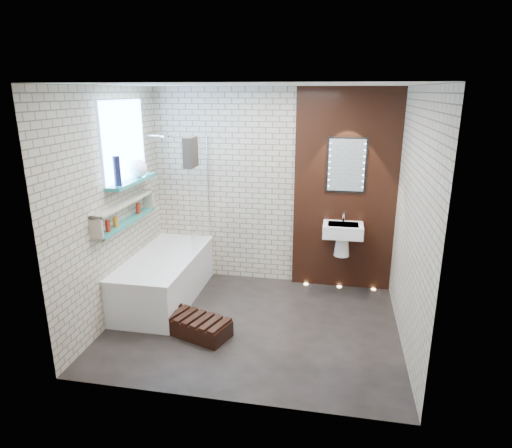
% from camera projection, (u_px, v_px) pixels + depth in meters
% --- Properties ---
extents(ground, '(3.20, 3.20, 0.00)m').
position_uv_depth(ground, '(254.00, 325.00, 5.00)').
color(ground, black).
rests_on(ground, ground).
extents(room_shell, '(3.24, 3.20, 2.60)m').
position_uv_depth(room_shell, '(253.00, 214.00, 4.62)').
color(room_shell, '#B3A18E').
rests_on(room_shell, ground).
extents(walnut_panel, '(1.30, 0.06, 2.60)m').
position_uv_depth(walnut_panel, '(345.00, 192.00, 5.64)').
color(walnut_panel, black).
rests_on(walnut_panel, ground).
extents(clerestory_window, '(0.18, 1.00, 0.94)m').
position_uv_depth(clerestory_window, '(125.00, 149.00, 5.05)').
color(clerestory_window, '#7FADE0').
rests_on(clerestory_window, room_shell).
extents(display_niche, '(0.14, 1.30, 0.26)m').
position_uv_depth(display_niche, '(125.00, 213.00, 5.06)').
color(display_niche, teal).
rests_on(display_niche, room_shell).
extents(bathtub, '(0.79, 1.74, 0.70)m').
position_uv_depth(bathtub, '(165.00, 277.00, 5.55)').
color(bathtub, white).
rests_on(bathtub, ground).
extents(bath_screen, '(0.01, 0.78, 1.40)m').
position_uv_depth(bath_screen, '(200.00, 194.00, 5.62)').
color(bath_screen, white).
rests_on(bath_screen, bathtub).
extents(towel, '(0.10, 0.27, 0.35)m').
position_uv_depth(towel, '(190.00, 152.00, 5.18)').
color(towel, black).
rests_on(towel, bath_screen).
extents(shower_head, '(0.18, 0.18, 0.02)m').
position_uv_depth(shower_head, '(166.00, 136.00, 5.54)').
color(shower_head, silver).
rests_on(shower_head, room_shell).
extents(washbasin, '(0.50, 0.36, 0.58)m').
position_uv_depth(washbasin, '(343.00, 234.00, 5.61)').
color(washbasin, white).
rests_on(washbasin, walnut_panel).
extents(led_mirror, '(0.50, 0.02, 0.70)m').
position_uv_depth(led_mirror, '(347.00, 165.00, 5.51)').
color(led_mirror, black).
rests_on(led_mirror, walnut_panel).
extents(walnut_step, '(0.86, 0.59, 0.18)m').
position_uv_depth(walnut_step, '(194.00, 326.00, 4.79)').
color(walnut_step, black).
rests_on(walnut_step, ground).
extents(niche_bottles, '(0.06, 0.79, 0.13)m').
position_uv_depth(niche_bottles, '(122.00, 218.00, 4.98)').
color(niche_bottles, '#B26E1B').
rests_on(niche_bottles, display_niche).
extents(sill_vases, '(0.21, 0.66, 0.33)m').
position_uv_depth(sill_vases, '(135.00, 169.00, 5.17)').
color(sill_vases, white).
rests_on(sill_vases, clerestory_window).
extents(floor_uplights, '(0.96, 0.06, 0.01)m').
position_uv_depth(floor_uplights, '(339.00, 287.00, 5.95)').
color(floor_uplights, '#FFD899').
rests_on(floor_uplights, ground).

